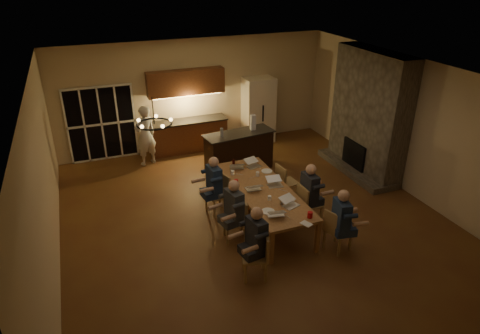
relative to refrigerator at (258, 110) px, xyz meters
name	(u,v)px	position (x,y,z in m)	size (l,w,h in m)	color
floor	(254,219)	(-1.90, -4.15, -1.00)	(9.00, 9.00, 0.00)	brown
back_wall	(194,94)	(-1.90, 0.37, 0.60)	(8.00, 0.04, 3.20)	#C9AD8E
left_wall	(42,187)	(-5.92, -4.15, 0.60)	(0.04, 9.00, 3.20)	#C9AD8E
right_wall	(412,127)	(2.12, -4.15, 0.60)	(0.04, 9.00, 3.20)	#C9AD8E
ceiling	(256,74)	(-1.90, -4.15, 2.22)	(8.00, 9.00, 0.04)	white
french_doors	(102,124)	(-4.60, 0.32, 0.05)	(1.86, 0.08, 2.10)	black
fireplace	(369,114)	(1.80, -2.95, 0.60)	(0.58, 2.50, 3.20)	#625A4D
kitchenette	(188,112)	(-2.20, 0.05, 0.20)	(2.24, 0.68, 2.40)	brown
refrigerator	(258,110)	(0.00, 0.00, 0.00)	(0.90, 0.68, 2.00)	#F0E2C9
dining_table	(263,204)	(-1.71, -4.21, -0.62)	(1.10, 3.07, 0.75)	#AF7B46
bar_island	(239,152)	(-1.32, -1.76, -0.46)	(1.87, 0.68, 1.08)	black
chair_left_near	(255,256)	(-2.63, -5.89, -0.55)	(0.44, 0.44, 0.89)	#A48752
chair_left_mid	(234,220)	(-2.56, -4.69, -0.55)	(0.44, 0.44, 0.89)	#A48752
chair_left_far	(217,194)	(-2.55, -3.56, -0.55)	(0.44, 0.44, 0.89)	#A48752
chair_right_near	(338,230)	(-0.80, -5.73, -0.55)	(0.44, 0.44, 0.89)	#A48752
chair_right_mid	(310,204)	(-0.82, -4.67, -0.55)	(0.44, 0.44, 0.89)	#A48752
chair_right_far	(287,182)	(-0.82, -3.61, -0.55)	(0.44, 0.44, 0.89)	#A48752
person_left_near	(256,241)	(-2.57, -5.82, -0.31)	(0.60, 0.60, 1.38)	#272B32
person_right_near	(341,222)	(-0.85, -5.84, -0.31)	(0.60, 0.60, 1.38)	#1E304B
person_left_mid	(234,212)	(-2.59, -4.75, -0.31)	(0.60, 0.60, 1.38)	#3A3E44
person_right_mid	(309,194)	(-0.86, -4.67, -0.31)	(0.60, 0.60, 1.38)	#272B32
person_left_far	(214,186)	(-2.61, -3.60, -0.31)	(0.60, 0.60, 1.38)	#1E304B
standing_person	(145,136)	(-3.55, -0.46, -0.16)	(0.61, 0.40, 1.69)	silver
chandelier	(154,124)	(-4.00, -4.88, 1.75)	(0.58, 0.58, 0.03)	black
laptop_a	(276,210)	(-1.92, -5.23, -0.14)	(0.32, 0.28, 0.23)	silver
laptop_b	(291,201)	(-1.50, -5.06, -0.14)	(0.32, 0.28, 0.23)	silver
laptop_c	(253,184)	(-1.92, -4.14, -0.14)	(0.32, 0.28, 0.23)	silver
laptop_d	(275,181)	(-1.43, -4.18, -0.14)	(0.32, 0.28, 0.23)	silver
laptop_e	(237,163)	(-1.88, -3.03, -0.14)	(0.32, 0.28, 0.23)	silver
laptop_f	(254,162)	(-1.48, -3.14, -0.14)	(0.32, 0.28, 0.23)	silver
mug_front	(270,198)	(-1.80, -4.70, -0.20)	(0.08, 0.08, 0.10)	white
mug_mid	(258,174)	(-1.59, -3.61, -0.20)	(0.08, 0.08, 0.10)	white
mug_back	(233,173)	(-2.09, -3.35, -0.20)	(0.09, 0.09, 0.10)	white
redcup_near	(310,215)	(-1.36, -5.56, -0.19)	(0.10, 0.10, 0.12)	red
redcup_mid	(236,182)	(-2.19, -3.82, -0.19)	(0.09, 0.09, 0.12)	red
can_silver	(281,202)	(-1.65, -4.94, -0.19)	(0.06, 0.06, 0.12)	#B2B2B7
can_cola	(234,161)	(-1.87, -2.82, -0.19)	(0.07, 0.07, 0.12)	#3F0F0C
plate_near	(290,199)	(-1.39, -4.80, -0.24)	(0.23, 0.23, 0.02)	white
plate_left	(268,211)	(-2.01, -5.09, -0.24)	(0.26, 0.26, 0.02)	white
plate_far	(267,171)	(-1.30, -3.48, -0.24)	(0.25, 0.25, 0.02)	white
notepad	(306,224)	(-1.53, -5.74, -0.24)	(0.15, 0.21, 0.01)	white
bar_bottle	(222,133)	(-1.83, -1.87, 0.20)	(0.08, 0.08, 0.24)	#99999E
bar_blender	(253,122)	(-0.89, -1.66, 0.28)	(0.13, 0.13, 0.41)	silver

